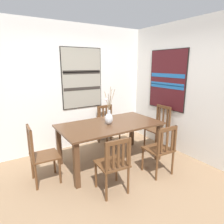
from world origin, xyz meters
The scene contains 12 objects.
ground_plane centered at (0.00, 0.00, -0.01)m, with size 6.40×6.40×0.03m, color #8E7051.
wall_back centered at (0.00, 1.86, 1.35)m, with size 6.40×0.12×2.70m, color silver.
wall_side centered at (1.86, 0.00, 1.35)m, with size 0.12×6.40×2.70m, color silver.
dining_table centered at (0.29, 0.70, 0.67)m, with size 1.88×1.02×0.78m.
centerpiece_vase centered at (0.24, 0.67, 0.91)m, with size 0.18×0.23×0.70m.
chair_0 centered at (-0.17, -0.13, 0.47)m, with size 0.45×0.45×0.88m.
chair_1 centered at (-0.99, 0.71, 0.49)m, with size 0.44×0.44×0.95m.
chair_2 centered at (0.74, 1.54, 0.47)m, with size 0.44×0.44×0.90m.
chair_3 centered at (1.56, 0.70, 0.48)m, with size 0.42×0.42×0.96m.
chair_4 centered at (0.78, -0.12, 0.46)m, with size 0.44×0.44×0.88m.
painting_on_back_wall centered at (0.23, 1.79, 1.55)m, with size 0.94×0.05×1.32m.
painting_on_side_wall centered at (1.79, 0.74, 1.52)m, with size 0.05×1.00×1.30m.
Camera 1 is at (-1.54, -2.25, 1.85)m, focal length 31.16 mm.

